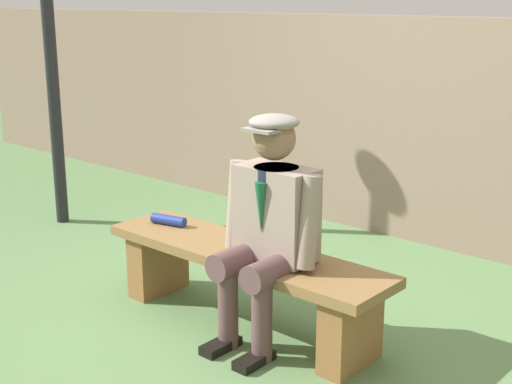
{
  "coord_description": "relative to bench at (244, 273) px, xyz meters",
  "views": [
    {
      "loc": [
        -2.55,
        2.81,
        1.84
      ],
      "look_at": [
        -0.09,
        0.0,
        0.81
      ],
      "focal_mm": 50.21,
      "sensor_mm": 36.0,
      "label": 1
    }
  ],
  "objects": [
    {
      "name": "stadium_wall",
      "position": [
        0.0,
        -2.06,
        0.53
      ],
      "size": [
        12.0,
        0.24,
        1.7
      ],
      "primitive_type": "cube",
      "color": "#846E5D",
      "rests_on": "ground"
    },
    {
      "name": "bench",
      "position": [
        0.0,
        0.0,
        0.0
      ],
      "size": [
        1.82,
        0.46,
        0.46
      ],
      "color": "brown",
      "rests_on": "ground"
    },
    {
      "name": "seated_man",
      "position": [
        -0.24,
        0.06,
        0.38
      ],
      "size": [
        0.61,
        0.55,
        1.26
      ],
      "color": "gray",
      "rests_on": "ground"
    },
    {
      "name": "ground_plane",
      "position": [
        0.0,
        0.0,
        -0.32
      ],
      "size": [
        30.0,
        30.0,
        0.0
      ],
      "primitive_type": "plane",
      "color": "#597F4C"
    },
    {
      "name": "rolled_magazine",
      "position": [
        0.64,
        -0.02,
        0.18
      ],
      "size": [
        0.24,
        0.12,
        0.06
      ],
      "primitive_type": "cylinder",
      "rotation": [
        0.0,
        1.57,
        0.24
      ],
      "color": "navy",
      "rests_on": "bench"
    }
  ]
}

